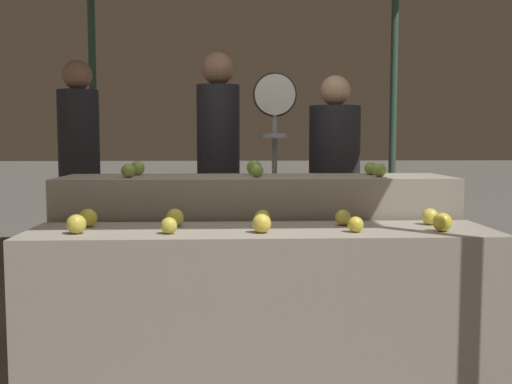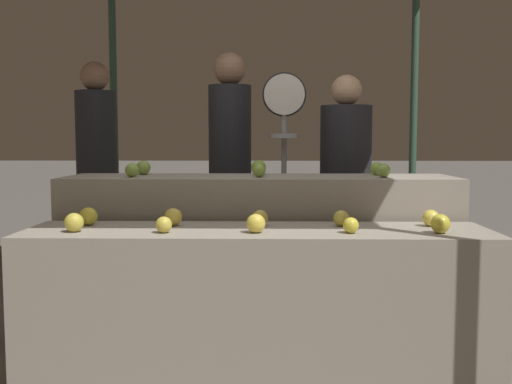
% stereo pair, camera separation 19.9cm
% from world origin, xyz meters
% --- Properties ---
extents(display_counter_front, '(2.19, 0.55, 0.76)m').
position_xyz_m(display_counter_front, '(0.00, 0.00, 0.38)').
color(display_counter_front, gray).
rests_on(display_counter_front, ground_plane).
extents(display_counter_back, '(2.19, 0.55, 0.97)m').
position_xyz_m(display_counter_back, '(0.00, 0.60, 0.49)').
color(display_counter_back, gray).
rests_on(display_counter_back, ground_plane).
extents(apple_front_0, '(0.09, 0.09, 0.09)m').
position_xyz_m(apple_front_0, '(-0.84, -0.10, 0.80)').
color(apple_front_0, gold).
rests_on(apple_front_0, display_counter_front).
extents(apple_front_1, '(0.08, 0.08, 0.08)m').
position_xyz_m(apple_front_1, '(-0.42, -0.12, 0.80)').
color(apple_front_1, gold).
rests_on(apple_front_1, display_counter_front).
extents(apple_front_2, '(0.09, 0.09, 0.09)m').
position_xyz_m(apple_front_2, '(-0.01, -0.11, 0.80)').
color(apple_front_2, yellow).
rests_on(apple_front_2, display_counter_front).
extents(apple_front_3, '(0.07, 0.07, 0.07)m').
position_xyz_m(apple_front_3, '(0.42, -0.11, 0.80)').
color(apple_front_3, gold).
rests_on(apple_front_3, display_counter_front).
extents(apple_front_4, '(0.09, 0.09, 0.09)m').
position_xyz_m(apple_front_4, '(0.83, -0.11, 0.80)').
color(apple_front_4, gold).
rests_on(apple_front_4, display_counter_front).
extents(apple_front_5, '(0.09, 0.09, 0.09)m').
position_xyz_m(apple_front_5, '(-0.84, 0.11, 0.80)').
color(apple_front_5, gold).
rests_on(apple_front_5, display_counter_front).
extents(apple_front_6, '(0.09, 0.09, 0.09)m').
position_xyz_m(apple_front_6, '(-0.42, 0.11, 0.80)').
color(apple_front_6, yellow).
rests_on(apple_front_6, display_counter_front).
extents(apple_front_7, '(0.08, 0.08, 0.08)m').
position_xyz_m(apple_front_7, '(0.01, 0.11, 0.80)').
color(apple_front_7, gold).
rests_on(apple_front_7, display_counter_front).
extents(apple_front_8, '(0.08, 0.08, 0.08)m').
position_xyz_m(apple_front_8, '(0.41, 0.11, 0.80)').
color(apple_front_8, gold).
rests_on(apple_front_8, display_counter_front).
extents(apple_front_9, '(0.08, 0.08, 0.08)m').
position_xyz_m(apple_front_9, '(0.84, 0.11, 0.80)').
color(apple_front_9, yellow).
rests_on(apple_front_9, display_counter_front).
extents(apple_back_0, '(0.08, 0.08, 0.08)m').
position_xyz_m(apple_back_0, '(-0.70, 0.49, 1.01)').
color(apple_back_0, '#8EB247').
rests_on(apple_back_0, display_counter_back).
extents(apple_back_1, '(0.07, 0.07, 0.07)m').
position_xyz_m(apple_back_1, '(-0.00, 0.49, 1.01)').
color(apple_back_1, '#8EB247').
rests_on(apple_back_1, display_counter_back).
extents(apple_back_2, '(0.08, 0.08, 0.08)m').
position_xyz_m(apple_back_2, '(0.68, 0.49, 1.01)').
color(apple_back_2, '#8EB247').
rests_on(apple_back_2, display_counter_back).
extents(apple_back_3, '(0.08, 0.08, 0.08)m').
position_xyz_m(apple_back_3, '(-0.69, 0.72, 1.02)').
color(apple_back_3, '#8EB247').
rests_on(apple_back_3, display_counter_back).
extents(apple_back_4, '(0.09, 0.09, 0.09)m').
position_xyz_m(apple_back_4, '(-0.01, 0.70, 1.02)').
color(apple_back_4, '#7AA338').
rests_on(apple_back_4, display_counter_back).
extents(apple_back_5, '(0.08, 0.08, 0.08)m').
position_xyz_m(apple_back_5, '(0.68, 0.70, 1.01)').
color(apple_back_5, '#84AD3D').
rests_on(apple_back_5, display_counter_back).
extents(produce_scale, '(0.30, 0.20, 1.63)m').
position_xyz_m(produce_scale, '(0.16, 1.28, 1.19)').
color(produce_scale, '#99999E').
rests_on(produce_scale, ground_plane).
extents(person_vendor_at_scale, '(0.36, 0.36, 1.81)m').
position_xyz_m(person_vendor_at_scale, '(-0.23, 1.62, 1.07)').
color(person_vendor_at_scale, '#2D2D38').
rests_on(person_vendor_at_scale, ground_plane).
extents(person_customer_left, '(0.44, 0.44, 1.82)m').
position_xyz_m(person_customer_left, '(-1.37, 2.14, 1.07)').
color(person_customer_left, '#2D2D38').
rests_on(person_customer_left, ground_plane).
extents(person_customer_right, '(0.42, 0.42, 1.63)m').
position_xyz_m(person_customer_right, '(0.60, 1.44, 0.94)').
color(person_customer_right, '#2D2D38').
rests_on(person_customer_right, ground_plane).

